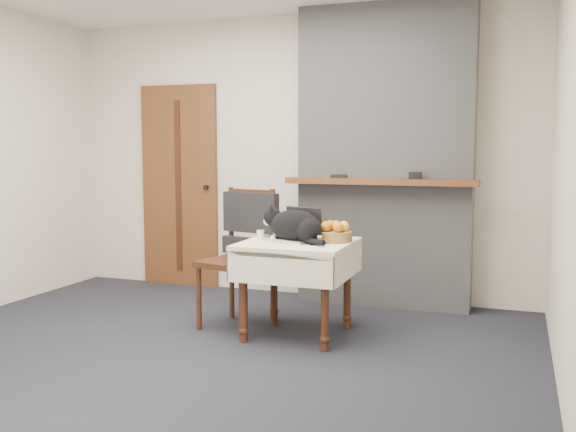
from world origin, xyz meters
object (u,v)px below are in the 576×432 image
object	(u,v)px
laptop	(298,232)
cream_jar	(260,235)
side_table	(298,257)
pill_bottle	(320,240)
chair	(244,238)
door	(180,186)
fruit_basket	(334,233)
cat	(296,226)

from	to	relation	value
laptop	cream_jar	bearing A→B (deg)	-154.44
side_table	laptop	world-z (taller)	laptop
pill_bottle	laptop	bearing A→B (deg)	142.16
laptop	pill_bottle	world-z (taller)	laptop
side_table	chair	distance (m)	0.51
cream_jar	chair	world-z (taller)	chair
side_table	cream_jar	distance (m)	0.34
door	pill_bottle	xyz separation A→B (m)	(1.90, -1.41, -0.26)
cream_jar	fruit_basket	size ratio (longest dim) A/B	0.25
side_table	cat	world-z (taller)	cat
door	fruit_basket	bearing A→B (deg)	-31.54
fruit_basket	chair	distance (m)	0.74
door	pill_bottle	size ratio (longest dim) A/B	29.66
door	pill_bottle	world-z (taller)	door
chair	pill_bottle	bearing A→B (deg)	-7.09
laptop	fruit_basket	bearing A→B (deg)	31.85
side_table	laptop	distance (m)	0.18
side_table	chair	size ratio (longest dim) A/B	0.73
door	cream_jar	bearing A→B (deg)	-42.25
cream_jar	fruit_basket	bearing A→B (deg)	7.15
laptop	door	bearing A→B (deg)	164.96
side_table	door	bearing A→B (deg)	142.70
cat	cream_jar	world-z (taller)	cat
pill_bottle	door	bearing A→B (deg)	143.37
laptop	fruit_basket	distance (m)	0.27
side_table	fruit_basket	xyz separation A→B (m)	(0.25, 0.10, 0.17)
door	laptop	world-z (taller)	door
laptop	chair	size ratio (longest dim) A/B	0.38
cat	chair	xyz separation A→B (m)	(-0.48, 0.17, -0.13)
pill_bottle	chair	bearing A→B (deg)	159.70
pill_bottle	cat	bearing A→B (deg)	157.36
pill_bottle	side_table	bearing A→B (deg)	149.33
cat	fruit_basket	bearing A→B (deg)	37.45
fruit_basket	chair	bearing A→B (deg)	177.28
side_table	cream_jar	size ratio (longest dim) A/B	11.86
door	chair	distance (m)	1.71
cat	pill_bottle	xyz separation A→B (m)	(0.21, -0.09, -0.08)
door	fruit_basket	xyz separation A→B (m)	(1.94, -1.19, -0.24)
cat	laptop	bearing A→B (deg)	108.74
pill_bottle	cream_jar	bearing A→B (deg)	163.64
laptop	chair	world-z (taller)	chair
chair	fruit_basket	bearing A→B (deg)	10.49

